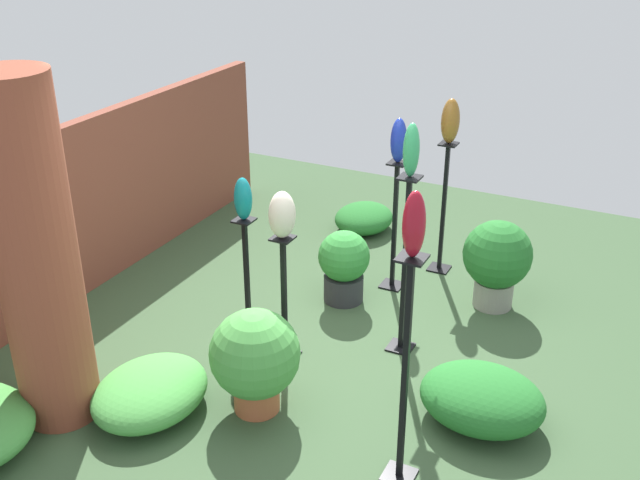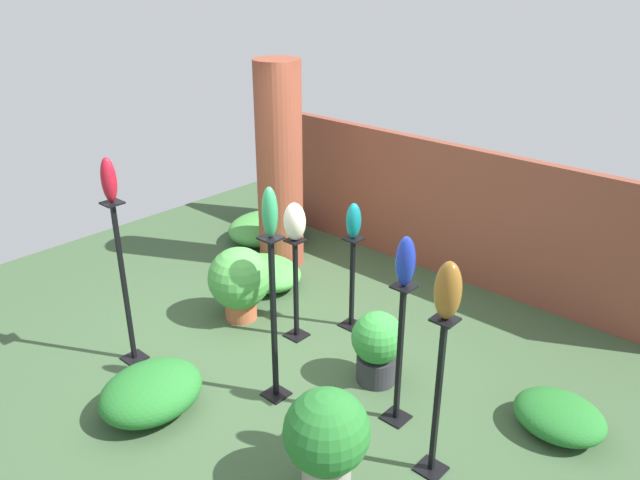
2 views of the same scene
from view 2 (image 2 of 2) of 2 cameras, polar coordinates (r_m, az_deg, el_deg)
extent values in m
plane|color=#385133|center=(6.06, -2.63, -10.23)|extent=(8.00, 8.00, 0.00)
cube|color=brown|center=(7.42, 10.56, 2.94)|extent=(5.60, 0.12, 1.58)
cylinder|color=brown|center=(7.33, -3.72, 6.68)|extent=(0.54, 0.54, 2.45)
cube|color=black|center=(6.22, -16.58, -10.27)|extent=(0.20, 0.20, 0.01)
cube|color=black|center=(5.83, -17.48, -3.92)|extent=(0.04, 0.04, 1.57)
cube|color=black|center=(5.52, -18.47, 3.23)|extent=(0.16, 0.16, 0.02)
cube|color=black|center=(6.30, -2.15, -8.67)|extent=(0.20, 0.20, 0.01)
cube|color=black|center=(6.03, -2.23, -4.53)|extent=(0.04, 0.04, 1.05)
cube|color=black|center=(5.80, -2.31, -0.03)|extent=(0.16, 0.16, 0.02)
cube|color=black|center=(4.95, 10.10, -19.89)|extent=(0.20, 0.20, 0.01)
cube|color=black|center=(4.53, 10.70, -14.06)|extent=(0.04, 0.04, 1.29)
cube|color=black|center=(4.17, 11.37, -7.14)|extent=(0.16, 0.16, 0.02)
cube|color=black|center=(5.55, -4.02, -13.86)|extent=(0.20, 0.20, 0.01)
cube|color=black|center=(5.13, -4.26, -7.36)|extent=(0.04, 0.04, 1.49)
cube|color=black|center=(4.79, -4.53, 0.19)|extent=(0.16, 0.16, 0.02)
cube|color=black|center=(6.46, 2.87, -7.74)|extent=(0.20, 0.20, 0.01)
cube|color=black|center=(6.22, 2.96, -3.95)|extent=(0.04, 0.04, 0.98)
cube|color=black|center=(6.01, 3.05, 0.12)|extent=(0.16, 0.16, 0.01)
cube|color=black|center=(5.34, 6.94, -15.78)|extent=(0.20, 0.20, 0.01)
cube|color=black|center=(4.97, 7.29, -10.40)|extent=(0.04, 0.04, 1.23)
cube|color=black|center=(4.66, 7.68, -4.23)|extent=(0.16, 0.16, 0.02)
ellipsoid|color=maroon|center=(5.46, -18.75, 5.23)|extent=(0.13, 0.13, 0.39)
ellipsoid|color=beige|center=(5.73, -2.34, 1.70)|extent=(0.22, 0.20, 0.36)
ellipsoid|color=brown|center=(4.07, 11.61, -4.55)|extent=(0.18, 0.17, 0.41)
ellipsoid|color=#2D9356|center=(4.70, -4.61, 2.54)|extent=(0.13, 0.12, 0.41)
ellipsoid|color=#0F727A|center=(5.94, 3.09, 1.76)|extent=(0.14, 0.15, 0.36)
ellipsoid|color=#192D9E|center=(4.56, 7.82, -1.96)|extent=(0.15, 0.14, 0.40)
cylinder|color=gray|center=(4.67, 0.59, -20.63)|extent=(0.35, 0.35, 0.25)
sphere|color=#236B28|center=(4.41, 0.61, -17.10)|extent=(0.60, 0.60, 0.60)
cylinder|color=#2D2D33|center=(5.66, 5.17, -11.58)|extent=(0.36, 0.36, 0.24)
sphere|color=#338C38|center=(5.48, 5.30, -8.88)|extent=(0.46, 0.46, 0.46)
cylinder|color=#B25B38|center=(6.60, -7.23, -6.32)|extent=(0.33, 0.33, 0.19)
sphere|color=#479942|center=(6.42, -7.40, -3.48)|extent=(0.64, 0.64, 0.64)
ellipsoid|color=#479942|center=(7.19, -5.10, -2.99)|extent=(0.91, 0.76, 0.31)
ellipsoid|color=#479942|center=(8.31, -4.99, 1.11)|extent=(0.91, 1.04, 0.36)
ellipsoid|color=#236B28|center=(5.44, 21.03, -14.80)|extent=(0.72, 0.61, 0.28)
ellipsoid|color=#236B28|center=(5.44, -15.16, -13.24)|extent=(0.73, 0.88, 0.38)
camera|label=1|loc=(8.19, -41.48, 18.60)|focal=42.00mm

